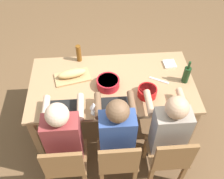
{
  "coord_description": "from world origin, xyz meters",
  "views": [
    {
      "loc": [
        -0.14,
        -1.96,
        2.82
      ],
      "look_at": [
        0.0,
        0.0,
        0.63
      ],
      "focal_mm": 40.56,
      "sensor_mm": 36.0,
      "label": 1
    }
  ],
  "objects": [
    {
      "name": "placemat_near_center",
      "position": [
        0.0,
        -0.33,
        0.74
      ],
      "size": [
        0.32,
        0.23,
        0.01
      ],
      "primitive_type": "cube",
      "color": "black",
      "rests_on": "dining_table"
    },
    {
      "name": "napkin_stack",
      "position": [
        0.72,
        0.25,
        0.75
      ],
      "size": [
        0.15,
        0.15,
        0.02
      ],
      "primitive_type": "cube",
      "rotation": [
        0.0,
        0.0,
        0.07
      ],
      "color": "white",
      "rests_on": "dining_table"
    },
    {
      "name": "cutting_board",
      "position": [
        -0.45,
        0.12,
        0.75
      ],
      "size": [
        0.44,
        0.3,
        0.02
      ],
      "primitive_type": "cube",
      "rotation": [
        0.0,
        0.0,
        0.22
      ],
      "color": "tan",
      "rests_on": "dining_table"
    },
    {
      "name": "bread_loaf",
      "position": [
        -0.45,
        0.12,
        0.81
      ],
      "size": [
        0.34,
        0.18,
        0.09
      ],
      "primitive_type": "ellipsoid",
      "rotation": [
        0.0,
        0.0,
        0.22
      ],
      "color": "tan",
      "rests_on": "cutting_board"
    },
    {
      "name": "chair_near_right",
      "position": [
        0.51,
        -0.81,
        0.48
      ],
      "size": [
        0.4,
        0.4,
        0.85
      ],
      "color": "olive",
      "rests_on": "ground_plane"
    },
    {
      "name": "ground_plane",
      "position": [
        0.0,
        0.0,
        0.0
      ],
      "size": [
        8.0,
        8.0,
        0.0
      ],
      "primitive_type": "plane",
      "color": "brown"
    },
    {
      "name": "chair_near_center",
      "position": [
        0.0,
        -0.81,
        0.48
      ],
      "size": [
        0.4,
        0.4,
        0.85
      ],
      "color": "olive",
      "rests_on": "ground_plane"
    },
    {
      "name": "diner_near_right",
      "position": [
        0.51,
        -0.63,
        0.7
      ],
      "size": [
        0.41,
        0.53,
        1.2
      ],
      "color": "#2D2D38",
      "rests_on": "ground_plane"
    },
    {
      "name": "diner_near_center",
      "position": [
        0.0,
        -0.63,
        0.7
      ],
      "size": [
        0.41,
        0.53,
        1.2
      ],
      "color": "#2D2D38",
      "rests_on": "ground_plane"
    },
    {
      "name": "wine_bottle",
      "position": [
        0.82,
        -0.03,
        0.85
      ],
      "size": [
        0.08,
        0.08,
        0.29
      ],
      "color": "#193819",
      "rests_on": "dining_table"
    },
    {
      "name": "serving_bowl_fruit",
      "position": [
        0.36,
        -0.21,
        0.8
      ],
      "size": [
        0.2,
        0.2,
        0.1
      ],
      "color": "red",
      "rests_on": "dining_table"
    },
    {
      "name": "carving_knife",
      "position": [
        0.54,
        -0.0,
        0.74
      ],
      "size": [
        0.21,
        0.13,
        0.01
      ],
      "primitive_type": "cube",
      "rotation": [
        0.0,
        0.0,
        2.64
      ],
      "color": "silver",
      "rests_on": "dining_table"
    },
    {
      "name": "diner_near_left",
      "position": [
        -0.51,
        -0.63,
        0.7
      ],
      "size": [
        0.41,
        0.53,
        1.2
      ],
      "color": "#2D2D38",
      "rests_on": "ground_plane"
    },
    {
      "name": "placemat_near_left",
      "position": [
        -0.51,
        -0.33,
        0.74
      ],
      "size": [
        0.32,
        0.23,
        0.01
      ],
      "primitive_type": "cube",
      "color": "black",
      "rests_on": "dining_table"
    },
    {
      "name": "serving_bowl_greens",
      "position": [
        -0.05,
        -0.04,
        0.8
      ],
      "size": [
        0.25,
        0.25,
        0.1
      ],
      "color": "#B21923",
      "rests_on": "dining_table"
    },
    {
      "name": "dining_table",
      "position": [
        0.0,
        0.0,
        0.66
      ],
      "size": [
        1.87,
        0.98,
        0.74
      ],
      "color": "#A87F56",
      "rests_on": "ground_plane"
    },
    {
      "name": "beer_bottle",
      "position": [
        -0.37,
        0.41,
        0.85
      ],
      "size": [
        0.06,
        0.06,
        0.22
      ],
      "primitive_type": "cylinder",
      "color": "brown",
      "rests_on": "dining_table"
    },
    {
      "name": "chair_near_left",
      "position": [
        -0.51,
        -0.81,
        0.48
      ],
      "size": [
        0.4,
        0.4,
        0.85
      ],
      "color": "olive",
      "rests_on": "ground_plane"
    },
    {
      "name": "wine_glass",
      "position": [
        -0.21,
        -0.41,
        0.86
      ],
      "size": [
        0.08,
        0.08,
        0.17
      ],
      "color": "silver",
      "rests_on": "dining_table"
    }
  ]
}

